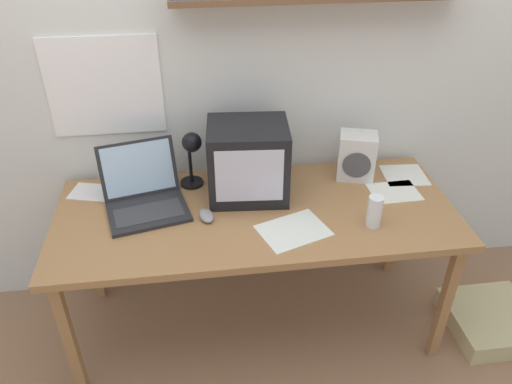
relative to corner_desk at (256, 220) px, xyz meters
The scene contains 14 objects.
ground_plane 0.67m from the corner_desk, ahead, with size 12.00×12.00×0.00m, color #956D4E.
back_wall 0.78m from the corner_desk, 88.92° to the left, with size 5.60×0.24×2.60m.
corner_desk is the anchor object (origin of this frame).
crt_monitor 0.27m from the corner_desk, 96.62° to the left, with size 0.38×0.33×0.35m.
laptop 0.52m from the corner_desk, 167.36° to the left, with size 0.41×0.41×0.27m.
desk_lamp 0.43m from the corner_desk, 140.18° to the left, with size 0.12×0.15×0.30m.
juice_glass 0.53m from the corner_desk, 19.55° to the right, with size 0.06×0.06×0.14m.
space_heater 0.60m from the corner_desk, 23.28° to the left, with size 0.21×0.18×0.23m.
computer_mouse 0.24m from the corner_desk, behind, with size 0.08×0.12×0.03m.
open_notebook 0.23m from the corner_desk, 50.71° to the right, with size 0.34×0.29×0.00m.
loose_paper_near_monitor 0.75m from the corner_desk, 161.45° to the left, with size 0.32×0.21×0.00m.
printed_handout 0.68m from the corner_desk, ahead, with size 0.23×0.18×0.00m.
loose_paper_near_laptop 0.81m from the corner_desk, 14.53° to the left, with size 0.22×0.22×0.00m.
floor_cushion 1.37m from the corner_desk, ahead, with size 0.42×0.42×0.11m.
Camera 1 is at (-0.24, -1.82, 2.03)m, focal length 35.00 mm.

